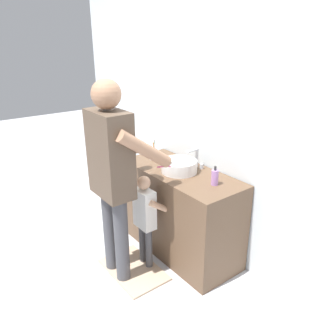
{
  "coord_description": "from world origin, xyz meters",
  "views": [
    {
      "loc": [
        2.16,
        -1.52,
        2.0
      ],
      "look_at": [
        0.0,
        0.15,
        0.92
      ],
      "focal_mm": 35.52,
      "sensor_mm": 36.0,
      "label": 1
    }
  ],
  "objects_px": {
    "soap_bottle": "(215,177)",
    "child_toddler": "(146,214)",
    "toothbrush_cup": "(153,154)",
    "adult_parent": "(113,167)"
  },
  "relations": [
    {
      "from": "toothbrush_cup",
      "to": "soap_bottle",
      "type": "bearing_deg",
      "value": 3.65
    },
    {
      "from": "soap_bottle",
      "to": "adult_parent",
      "type": "height_order",
      "value": "adult_parent"
    },
    {
      "from": "toothbrush_cup",
      "to": "soap_bottle",
      "type": "xyz_separation_m",
      "value": [
        0.81,
        0.05,
        0.01
      ]
    },
    {
      "from": "toothbrush_cup",
      "to": "child_toddler",
      "type": "bearing_deg",
      "value": -42.68
    },
    {
      "from": "soap_bottle",
      "to": "child_toddler",
      "type": "relative_size",
      "value": 0.18
    },
    {
      "from": "soap_bottle",
      "to": "child_toddler",
      "type": "height_order",
      "value": "soap_bottle"
    },
    {
      "from": "child_toddler",
      "to": "adult_parent",
      "type": "height_order",
      "value": "adult_parent"
    },
    {
      "from": "toothbrush_cup",
      "to": "adult_parent",
      "type": "distance_m",
      "value": 0.75
    },
    {
      "from": "soap_bottle",
      "to": "child_toddler",
      "type": "xyz_separation_m",
      "value": [
        -0.4,
        -0.43,
        -0.37
      ]
    },
    {
      "from": "soap_bottle",
      "to": "child_toddler",
      "type": "bearing_deg",
      "value": -132.6
    }
  ]
}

